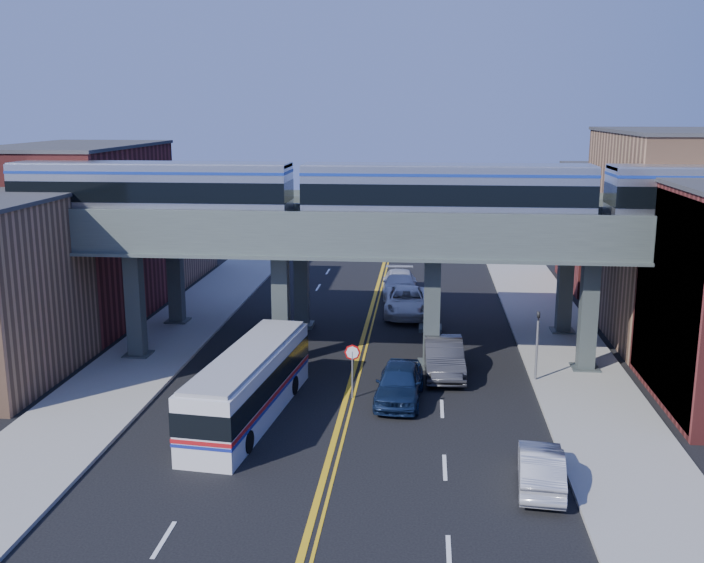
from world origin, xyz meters
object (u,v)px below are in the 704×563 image
Objects in this scene: traffic_signal at (537,338)px; car_parked_curb at (541,468)px; transit_train at (446,194)px; transit_bus at (249,386)px; car_lane_d at (400,284)px; car_lane_b at (444,357)px; car_lane_c at (406,301)px; stop_sign at (352,362)px; car_lane_a at (399,383)px.

traffic_signal reaches higher than car_parked_curb.
transit_train is at bearing -70.48° from car_parked_curb.
transit_train is at bearing -41.60° from transit_bus.
car_lane_d is 1.35× the size of car_parked_curb.
car_lane_b is 0.89× the size of car_lane_c.
transit_bus is at bearing -147.33° from stop_sign.
transit_bus is 1.81× the size of car_lane_c.
stop_sign is 0.23× the size of transit_bus.
car_lane_b is 1.24× the size of car_parked_curb.
transit_train reaches higher than stop_sign.
transit_bus is at bearing -137.95° from transit_train.
car_lane_a is at bearing -154.71° from traffic_signal.
transit_train is at bearing -82.98° from car_lane_d.
stop_sign reaches higher than car_lane_d.
car_lane_c is 5.26m from car_lane_d.
traffic_signal is 0.79× the size of car_lane_a.
car_lane_a is 9.70m from car_parked_curb.
traffic_signal is (4.60, -2.00, -6.88)m from transit_train.
transit_train reaches higher than car_lane_c.
car_lane_b is at bearing -46.33° from transit_bus.
transit_bus is 19.58m from car_lane_c.
traffic_signal is 0.68× the size of car_lane_d.
car_lane_a reaches higher than car_lane_d.
car_lane_b reaches higher than car_parked_curb.
car_lane_c is (6.44, 18.49, -0.60)m from transit_bus.
car_parked_curb is at bearing -81.10° from car_lane_d.
car_lane_c is (2.12, 15.72, -0.89)m from stop_sign.
car_lane_c is at bearing 82.31° from stop_sign.
car_lane_b is at bearing -83.50° from car_lane_d.
car_lane_a reaches higher than car_parked_curb.
car_lane_a is at bearing -120.59° from car_lane_b.
transit_train reaches higher than car_lane_a.
car_lane_a is 0.86× the size of car_lane_d.
transit_train is 13.93m from transit_bus.
car_lane_a is 0.83× the size of car_lane_c.
traffic_signal is at bearing 18.63° from stop_sign.
car_lane_c is at bearing 93.69° from car_lane_a.
traffic_signal reaches higher than transit_bus.
transit_train is 8.35m from car_lane_b.
car_parked_curb is at bearing -77.42° from car_lane_b.
transit_bus reaches higher than car_lane_c.
car_lane_b is (8.66, 6.60, -0.55)m from transit_bus.
car_lane_d is at bearing 112.41° from traffic_signal.
stop_sign reaches higher than car_lane_b.
car_lane_a is 21.11m from car_lane_d.
stop_sign is at bearing -130.67° from transit_train.
transit_bus reaches higher than stop_sign.
traffic_signal reaches higher than stop_sign.
car_lane_a is (-6.68, -3.16, -1.42)m from traffic_signal.
transit_train is 4.00× the size of transit_bus.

